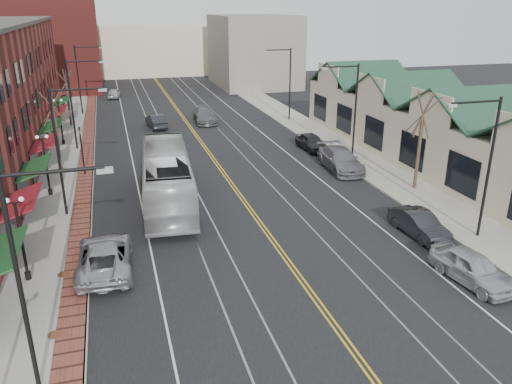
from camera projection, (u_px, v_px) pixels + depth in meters
ground at (340, 334)px, 20.47m from camera, size 160.00×160.00×0.00m
sidewalk_left at (63, 194)px, 35.24m from camera, size 4.00×120.00×0.15m
sidewalk_right at (368, 165)px, 41.54m from camera, size 4.00×120.00×0.15m
building_right at (434, 134)px, 42.33m from camera, size 8.00×36.00×4.60m
backdrop_left at (51, 43)px, 76.61m from camera, size 14.00×18.00×14.00m
backdrop_mid at (149, 49)px, 95.16m from camera, size 22.00×14.00×9.00m
backdrop_right at (254, 51)px, 80.80m from camera, size 12.00×16.00×11.00m
streetlight_l_0 at (31, 262)px, 15.79m from camera, size 3.33×0.25×8.00m
streetlight_l_1 at (64, 139)px, 30.15m from camera, size 3.33×0.25×8.00m
streetlight_l_2 at (76, 95)px, 44.51m from camera, size 3.33×0.25×8.00m
streetlight_l_3 at (82, 73)px, 58.87m from camera, size 3.33×0.25×8.00m
streetlight_r_0 at (484, 155)px, 26.97m from camera, size 3.33×0.25×8.00m
streetlight_r_1 at (351, 102)px, 41.33m from camera, size 3.33×0.25×8.00m
streetlight_r_2 at (286, 77)px, 55.70m from camera, size 3.33×0.25×8.00m
lamppost_l_1 at (22, 241)px, 23.50m from camera, size 0.84×0.28×4.27m
lamppost_l_2 at (46, 166)px, 34.27m from camera, size 0.84×0.28×4.27m
lamppost_l_3 at (61, 123)px, 46.84m from camera, size 0.84×0.28×4.27m
tree_left_near at (55, 128)px, 39.27m from camera, size 1.78×1.37×6.48m
tree_left_far at (68, 97)px, 53.72m from camera, size 1.66×1.28×6.02m
tree_right_mid at (420, 140)px, 34.99m from camera, size 1.90×1.46×6.93m
manhole_mid at (55, 334)px, 20.16m from camera, size 0.60×0.60×0.02m
manhole_far at (64, 274)px, 24.65m from camera, size 0.60×0.60×0.02m
traffic_signal at (82, 147)px, 38.39m from camera, size 0.18×0.15×3.80m
transit_bus at (167, 177)px, 33.38m from camera, size 4.04×13.19×3.62m
parked_suv at (105, 256)px, 25.06m from camera, size 2.89×5.85×1.59m
parked_car_a at (472, 268)px, 24.03m from camera, size 2.40×4.71×1.54m
parked_car_b at (419, 224)px, 28.91m from camera, size 1.74×4.42×1.43m
parked_car_c at (340, 160)px, 40.34m from camera, size 2.74×6.06×1.72m
parked_car_d at (312, 142)px, 45.86m from camera, size 1.99×4.50×1.51m
distant_car_left at (156, 121)px, 54.06m from camera, size 2.10×4.61×1.47m
distant_car_right at (205, 115)px, 56.51m from camera, size 2.62×5.69×1.61m
distant_car_far at (114, 93)px, 71.09m from camera, size 2.15×4.27×1.40m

